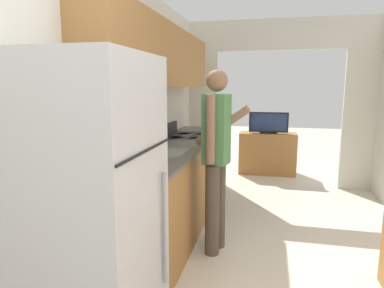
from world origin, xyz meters
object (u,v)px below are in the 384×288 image
(refrigerator, at_px, (88,216))
(range_oven, at_px, (190,171))
(person, at_px, (216,157))
(tv_cabinet, at_px, (267,153))
(television, at_px, (269,123))

(refrigerator, distance_m, range_oven, 2.54)
(range_oven, height_order, person, person)
(person, bearing_deg, tv_cabinet, 2.70)
(refrigerator, height_order, television, refrigerator)
(range_oven, distance_m, person, 1.26)
(range_oven, relative_size, tv_cabinet, 1.09)
(refrigerator, height_order, person, refrigerator)
(person, bearing_deg, refrigerator, 173.04)
(refrigerator, xyz_separation_m, television, (0.91, 4.43, 0.05))
(range_oven, xyz_separation_m, person, (0.50, -1.07, 0.43))
(refrigerator, bearing_deg, tv_cabinet, 78.51)
(range_oven, bearing_deg, person, -65.25)
(range_oven, bearing_deg, refrigerator, -89.33)
(refrigerator, relative_size, tv_cabinet, 1.74)
(range_oven, bearing_deg, television, 63.95)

